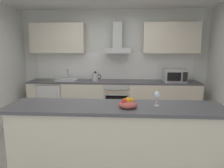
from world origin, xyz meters
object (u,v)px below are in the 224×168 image
at_px(microwave, 175,76).
at_px(refrigerator, 53,100).
at_px(oven, 117,99).
at_px(kettle, 95,77).
at_px(fruit_bowl, 128,104).
at_px(sink, 67,79).
at_px(range_hood, 117,43).
at_px(wine_glass, 157,96).

bearing_deg(microwave, refrigerator, 179.51).
bearing_deg(oven, kettle, -176.28).
xyz_separation_m(refrigerator, fruit_bowl, (1.81, -2.53, 0.63)).
relative_size(sink, range_hood, 0.69).
height_order(range_hood, fruit_bowl, range_hood).
xyz_separation_m(refrigerator, range_hood, (1.58, 0.13, 1.36)).
height_order(oven, fruit_bowl, fruit_bowl).
height_order(refrigerator, wine_glass, wine_glass).
distance_m(range_hood, wine_glass, 2.71).
xyz_separation_m(oven, fruit_bowl, (0.22, -2.53, 0.59)).
bearing_deg(kettle, range_hood, 17.48).
height_order(refrigerator, microwave, microwave).
height_order(oven, kettle, kettle).
height_order(microwave, sink, microwave).
relative_size(refrigerator, range_hood, 1.18).
bearing_deg(fruit_bowl, refrigerator, 125.52).
relative_size(refrigerator, fruit_bowl, 3.86).
bearing_deg(kettle, wine_glass, -65.52).
relative_size(microwave, wine_glass, 2.81).
bearing_deg(range_hood, microwave, -6.70).
bearing_deg(kettle, microwave, 0.18).
relative_size(oven, sink, 1.60).
bearing_deg(refrigerator, sink, 2.14).
relative_size(refrigerator, microwave, 1.70).
distance_m(oven, microwave, 1.47).
distance_m(refrigerator, fruit_bowl, 3.17).
bearing_deg(range_hood, oven, -90.00).
bearing_deg(kettle, refrigerator, 178.33).
xyz_separation_m(range_hood, fruit_bowl, (0.22, -2.66, -0.74)).
distance_m(wine_glass, fruit_bowl, 0.37).
xyz_separation_m(kettle, range_hood, (0.52, 0.16, 0.78)).
relative_size(microwave, fruit_bowl, 2.27).
xyz_separation_m(sink, fruit_bowl, (1.44, -2.54, 0.12)).
distance_m(microwave, sink, 2.56).
xyz_separation_m(microwave, fruit_bowl, (-1.12, -2.51, 0.00)).
height_order(sink, wine_glass, wine_glass).
height_order(sink, range_hood, range_hood).
height_order(oven, sink, sink).
bearing_deg(range_hood, refrigerator, -175.22).
relative_size(microwave, sink, 1.00).
bearing_deg(fruit_bowl, range_hood, 94.80).
distance_m(sink, range_hood, 1.49).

